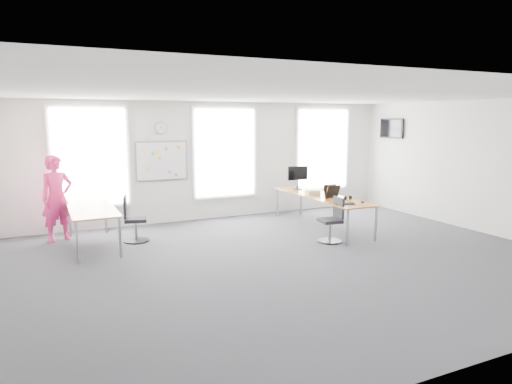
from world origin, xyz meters
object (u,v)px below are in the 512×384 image
person (57,198)px  monitor (298,175)px  desk_right (321,197)px  headphones (348,198)px  chair_right (332,222)px  keyboard (344,204)px  desk_left (92,211)px  chair_left (133,222)px

person → monitor: bearing=-21.9°
desk_right → headphones: bearing=-75.6°
monitor → headphones: bearing=-74.9°
chair_right → keyboard: size_ratio=2.26×
desk_right → headphones: 0.79m
desk_left → chair_right: chair_right is taller
desk_right → chair_right: size_ratio=3.38×
keyboard → desk_left: bearing=-179.7°
desk_left → keyboard: same height
keyboard → headphones: size_ratio=2.42×
desk_right → keyboard: keyboard is taller
desk_left → monitor: bearing=5.1°
desk_right → monitor: size_ratio=5.32×
desk_right → desk_left: 5.13m
keyboard → headphones: headphones is taller
desk_left → chair_left: (0.80, 0.01, -0.30)m
chair_left → headphones: size_ratio=5.71×
chair_right → monitor: monitor is taller
desk_left → chair_left: 0.86m
keyboard → monitor: (0.14, 2.20, 0.35)m
desk_left → chair_right: 4.94m
person → headphones: bearing=-38.5°
chair_left → headphones: bearing=-94.2°
desk_left → monitor: 5.09m
keyboard → headphones: (0.37, 0.39, 0.04)m
person → keyboard: bearing=-43.1°
person → keyboard: 6.07m
desk_left → keyboard: size_ratio=5.22×
desk_left → chair_left: size_ratio=2.22×
chair_left → keyboard: bearing=-100.3°
desk_right → chair_right: 1.32m
desk_right → chair_left: bearing=171.9°
monitor → desk_left: bearing=-167.0°
desk_left → desk_right: bearing=-6.7°
chair_left → monitor: (4.25, 0.44, 0.70)m
desk_left → chair_left: bearing=0.5°
chair_right → headphones: bearing=128.3°
chair_left → headphones: 4.71m
headphones → desk_right: bearing=91.1°
desk_right → chair_left: chair_left is taller
chair_left → person: bearing=74.3°
chair_left → desk_left: bearing=103.3°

